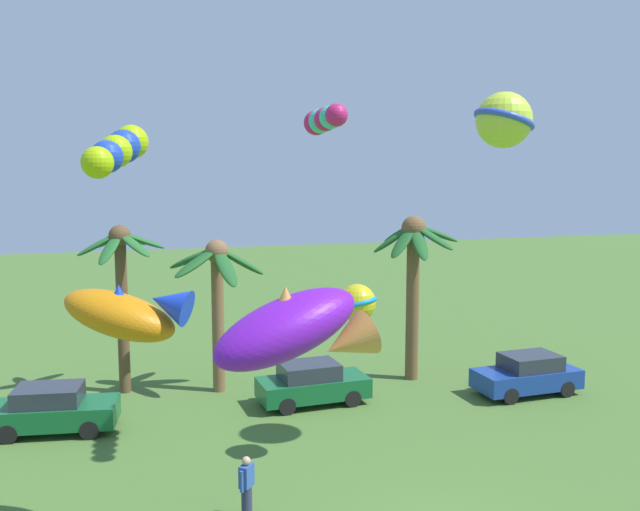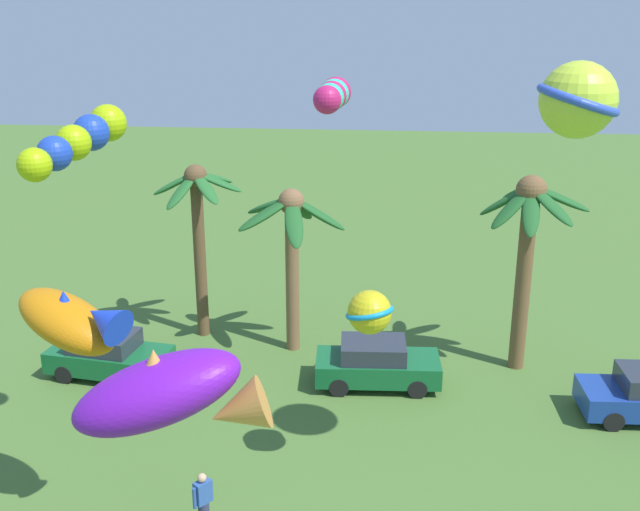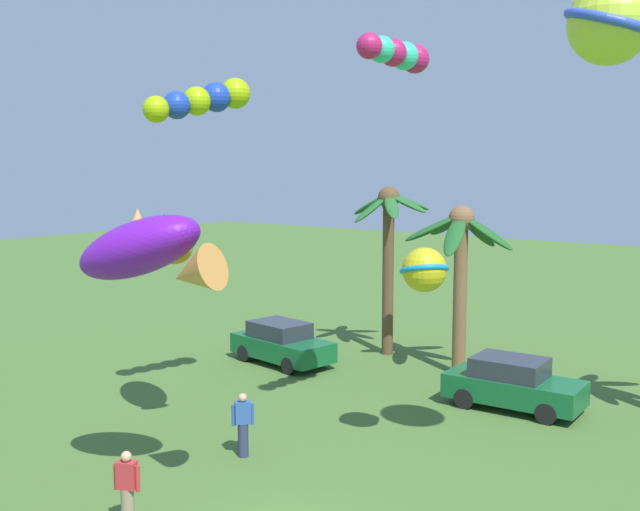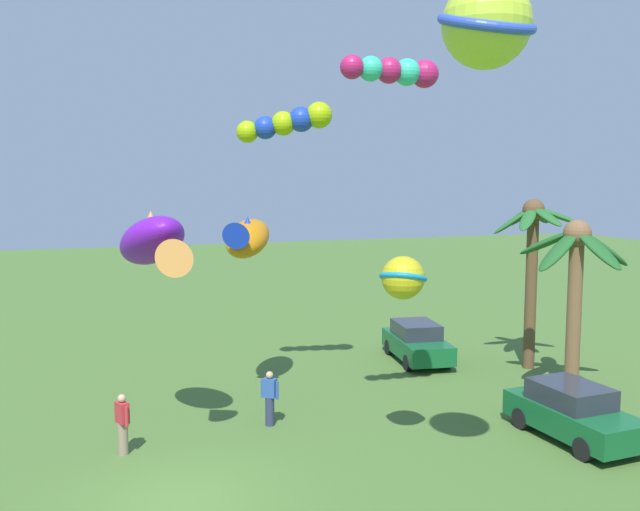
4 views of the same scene
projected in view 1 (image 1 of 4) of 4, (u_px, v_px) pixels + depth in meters
name	position (u px, v px, depth m)	size (l,w,h in m)	color
palm_tree_0	(413.00, 261.00, 27.19)	(3.45, 3.30, 6.54)	brown
palm_tree_1	(121.00, 271.00, 25.59)	(3.21, 2.82, 6.33)	brown
palm_tree_2	(216.00, 280.00, 25.76)	(3.69, 3.59, 5.77)	brown
parked_car_0	(527.00, 374.00, 25.83)	(3.97, 1.87, 1.51)	navy
parked_car_1	(53.00, 409.00, 22.10)	(4.10, 2.25, 1.51)	#145B2D
parked_car_2	(312.00, 383.00, 24.76)	(3.98, 1.90, 1.51)	#145B2D
spectator_1	(247.00, 488.00, 16.58)	(0.42, 0.44, 1.59)	#2D3351
kite_fish_0	(295.00, 329.00, 13.10)	(3.71, 2.08, 2.01)	#6D15B8
kite_ball_1	(504.00, 120.00, 19.42)	(1.76, 1.78, 1.57)	#BFDD36
kite_ball_2	(357.00, 303.00, 19.38)	(1.63, 1.63, 1.06)	gold
kite_tube_3	(118.00, 150.00, 16.13)	(1.54, 2.91, 1.29)	#A0C50D
kite_fish_4	(127.00, 313.00, 15.28)	(3.22, 2.39, 1.61)	orange
kite_tube_5	(324.00, 120.00, 18.60)	(0.70, 2.60, 0.72)	#BE1C5E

